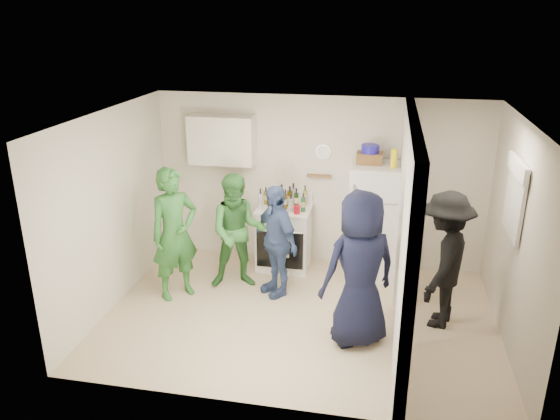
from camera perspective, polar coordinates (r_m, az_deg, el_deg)
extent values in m
plane|color=#C4AE8A|center=(6.98, 2.06, -10.99)|extent=(4.80, 4.80, 0.00)
plane|color=silver|center=(8.01, 4.10, 2.99)|extent=(4.80, 0.00, 4.80)
plane|color=silver|center=(4.90, -0.94, -8.59)|extent=(4.80, 0.00, 4.80)
plane|color=silver|center=(7.16, -17.13, 0.01)|extent=(0.00, 3.40, 3.40)
plane|color=silver|center=(6.53, 23.51, -2.77)|extent=(0.00, 3.40, 3.40)
plane|color=white|center=(6.07, 2.36, 9.63)|extent=(4.80, 4.80, 0.00)
cube|color=silver|center=(7.39, 12.78, 1.05)|extent=(0.12, 1.20, 2.50)
cube|color=silver|center=(5.36, 13.17, -6.52)|extent=(0.12, 1.20, 2.50)
cube|color=silver|center=(6.05, 13.71, 7.11)|extent=(0.12, 1.00, 0.40)
cube|color=white|center=(8.04, 0.42, -2.87)|extent=(0.78, 0.65, 0.92)
cube|color=silver|center=(7.97, -6.07, 7.30)|extent=(0.95, 0.34, 0.70)
cube|color=silver|center=(7.76, 9.70, -1.18)|extent=(0.68, 0.66, 1.64)
cube|color=brown|center=(7.54, 9.35, 5.38)|extent=(0.35, 0.25, 0.15)
cylinder|color=#1D1697|center=(7.50, 9.40, 6.34)|extent=(0.24, 0.24, 0.11)
cylinder|color=yellow|center=(7.38, 11.82, 5.30)|extent=(0.09, 0.09, 0.25)
cylinder|color=white|center=(7.87, 4.53, 6.06)|extent=(0.22, 0.02, 0.22)
cube|color=olive|center=(7.93, 4.07, 3.58)|extent=(0.35, 0.08, 0.03)
cube|color=black|center=(6.58, 23.49, 1.12)|extent=(0.03, 0.70, 0.80)
cube|color=white|center=(6.57, 23.36, 1.13)|extent=(0.04, 0.76, 0.86)
cube|color=white|center=(6.47, 23.57, 4.08)|extent=(0.04, 0.82, 0.18)
cylinder|color=yellow|center=(7.65, -0.75, 0.62)|extent=(0.09, 0.09, 0.25)
cylinder|color=#AF0B19|center=(7.63, 1.78, 0.04)|extent=(0.09, 0.09, 0.12)
imported|color=#357930|center=(7.19, -10.96, -2.48)|extent=(0.75, 0.76, 1.77)
imported|color=#367B37|center=(7.37, -4.42, -2.27)|extent=(0.91, 0.79, 1.60)
imported|color=#364676|center=(7.17, -0.46, -3.22)|extent=(0.89, 0.90, 1.52)
imported|color=black|center=(6.13, 8.32, -6.18)|extent=(1.06, 0.95, 1.82)
imported|color=black|center=(6.73, 16.76, -5.04)|extent=(0.93, 1.23, 1.68)
cylinder|color=brown|center=(7.99, -1.49, 1.51)|extent=(0.07, 0.07, 0.26)
cylinder|color=#18481E|center=(7.79, -1.01, 1.24)|extent=(0.06, 0.06, 0.31)
cylinder|color=#B2B8C1|center=(7.98, 0.17, 1.66)|extent=(0.08, 0.08, 0.30)
cylinder|color=#593E0F|center=(7.77, 0.56, 1.12)|extent=(0.06, 0.06, 0.30)
cylinder|color=#A7A8B9|center=(7.98, 1.38, 1.72)|extent=(0.07, 0.07, 0.32)
cylinder|color=black|center=(7.82, 1.72, 1.24)|extent=(0.06, 0.06, 0.30)
cylinder|color=#9D9733|center=(7.92, 2.62, 1.52)|extent=(0.06, 0.06, 0.31)
cylinder|color=silver|center=(7.76, -2.06, 1.15)|extent=(0.06, 0.06, 0.31)
cylinder|color=#493E0C|center=(7.89, 1.03, 1.45)|extent=(0.08, 0.08, 0.30)
cylinder|color=#1E5829|center=(7.69, 2.44, 0.81)|extent=(0.06, 0.06, 0.28)
cylinder|color=brown|center=(7.91, -1.02, 1.43)|extent=(0.07, 0.07, 0.28)
cylinder|color=#99A3A8|center=(7.67, 1.13, 0.73)|extent=(0.07, 0.07, 0.26)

